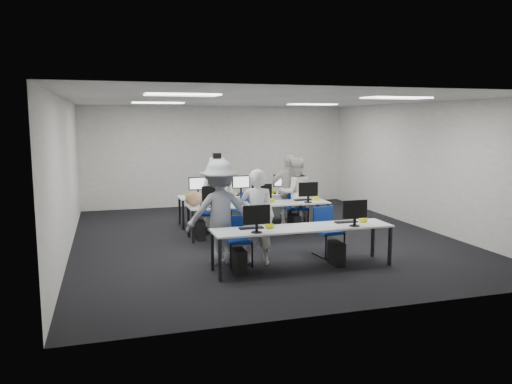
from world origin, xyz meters
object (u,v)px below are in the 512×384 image
object	(u,v)px
chair_6	(243,217)
chair_7	(293,214)
student_0	(257,217)
student_1	(296,193)
chair_0	(239,250)
chair_2	(206,221)
desk_front	(303,230)
desk_mid	(259,206)
student_2	(217,193)
chair_4	(298,215)
photographer	(220,212)
chair_3	(260,219)
student_3	(288,190)
chair_1	(328,241)
chair_5	(207,220)

from	to	relation	value
chair_6	chair_7	size ratio (longest dim) A/B	0.96
student_0	student_1	distance (m)	3.17
student_0	chair_0	bearing A→B (deg)	21.01
chair_2	desk_front	bearing A→B (deg)	-53.84
desk_mid	student_2	world-z (taller)	student_2
chair_4	photographer	xyz separation A→B (m)	(-2.46, -2.42, 0.64)
chair_3	chair_6	world-z (taller)	chair_6
student_3	chair_4	bearing A→B (deg)	-58.64
student_0	chair_7	bearing A→B (deg)	-100.40
chair_4	photographer	world-z (taller)	photographer
chair_2	chair_3	size ratio (longest dim) A/B	1.03
chair_7	student_3	distance (m)	0.60
student_1	chair_2	bearing A→B (deg)	0.50
chair_1	student_2	bearing A→B (deg)	110.89
chair_7	student_0	size ratio (longest dim) A/B	0.52
desk_mid	chair_3	bearing A→B (deg)	70.88
desk_mid	photographer	xyz separation A→B (m)	(-1.32, -1.90, 0.26)
chair_4	chair_5	xyz separation A→B (m)	(-2.17, 0.27, -0.03)
chair_6	student_3	bearing A→B (deg)	-21.07
chair_5	chair_7	bearing A→B (deg)	8.45
chair_1	student_1	bearing A→B (deg)	74.59
chair_1	chair_5	bearing A→B (deg)	114.46
desk_front	chair_1	distance (m)	1.06
student_1	chair_6	bearing A→B (deg)	-12.20
chair_1	chair_6	world-z (taller)	chair_1
desk_mid	photographer	size ratio (longest dim) A/B	1.71
student_1	photographer	bearing A→B (deg)	49.83
chair_6	student_0	size ratio (longest dim) A/B	0.50
chair_7	chair_2	bearing A→B (deg)	175.98
chair_2	chair_5	distance (m)	0.11
chair_0	chair_4	size ratio (longest dim) A/B	0.91
desk_front	chair_0	bearing A→B (deg)	154.06
chair_1	chair_7	bearing A→B (deg)	74.23
desk_mid	chair_7	world-z (taller)	chair_7
desk_front	chair_4	world-z (taller)	chair_4
desk_mid	chair_3	world-z (taller)	chair_3
chair_1	chair_6	xyz separation A→B (m)	(-0.91, 2.89, -0.02)
chair_4	student_0	world-z (taller)	student_0
desk_mid	chair_0	distance (m)	2.37
desk_front	chair_7	distance (m)	3.64
chair_5	student_1	bearing A→B (deg)	0.27
desk_mid	student_0	distance (m)	2.22
chair_4	student_1	world-z (taller)	student_1
chair_5	chair_6	distance (m)	0.90
chair_2	desk_mid	bearing A→B (deg)	-14.36
student_1	desk_front	bearing A→B (deg)	75.49
chair_3	chair_5	bearing A→B (deg)	172.70
desk_front	student_2	size ratio (longest dim) A/B	1.82
desk_mid	photographer	world-z (taller)	photographer
chair_4	chair_6	distance (m)	1.33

